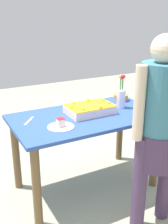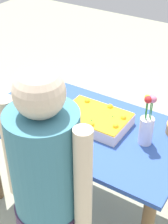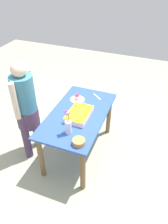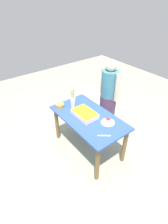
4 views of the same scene
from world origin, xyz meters
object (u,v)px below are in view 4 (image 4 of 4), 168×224
object	(u,v)px
sheet_cake	(85,114)
person_standing	(109,93)
flower_vase	(73,101)
cake_knife	(104,136)
fruit_bowl	(60,105)
serving_plate_with_slice	(108,122)

from	to	relation	value
sheet_cake	person_standing	xyz separation A→B (m)	(-0.17, 0.71, 0.07)
sheet_cake	flower_vase	distance (m)	0.35
sheet_cake	cake_knife	distance (m)	0.56
fruit_bowl	person_standing	bearing A→B (deg)	71.21
fruit_bowl	person_standing	world-z (taller)	person_standing
flower_vase	person_standing	world-z (taller)	person_standing
sheet_cake	fruit_bowl	bearing A→B (deg)	-158.24
cake_knife	serving_plate_with_slice	bearing A→B (deg)	-105.32
sheet_cake	fruit_bowl	size ratio (longest dim) A/B	2.80
sheet_cake	serving_plate_with_slice	world-z (taller)	sheet_cake
cake_knife	fruit_bowl	xyz separation A→B (m)	(-1.03, -0.12, 0.03)
serving_plate_with_slice	cake_knife	size ratio (longest dim) A/B	1.14
cake_knife	flower_vase	bearing A→B (deg)	-56.64
fruit_bowl	person_standing	xyz separation A→B (m)	(0.30, 0.90, 0.08)
cake_knife	flower_vase	size ratio (longest dim) A/B	0.58
sheet_cake	fruit_bowl	xyz separation A→B (m)	(-0.47, -0.19, -0.01)
sheet_cake	flower_vase	xyz separation A→B (m)	(-0.34, 0.00, 0.08)
sheet_cake	serving_plate_with_slice	distance (m)	0.41
fruit_bowl	cake_knife	bearing A→B (deg)	6.47
fruit_bowl	sheet_cake	bearing A→B (deg)	21.76
serving_plate_with_slice	person_standing	size ratio (longest dim) A/B	0.15
fruit_bowl	person_standing	size ratio (longest dim) A/B	0.10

